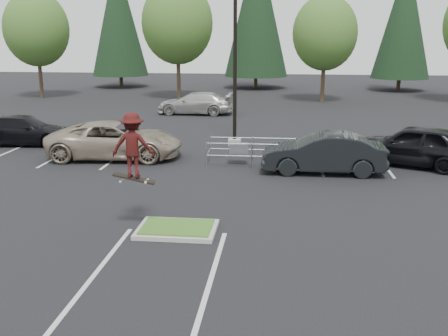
# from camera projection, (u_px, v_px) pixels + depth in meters

# --- Properties ---
(ground) EXTENTS (120.00, 120.00, 0.00)m
(ground) POSITION_uv_depth(u_px,v_px,m) (177.00, 231.00, 14.71)
(ground) COLOR black
(ground) RESTS_ON ground
(grass_median) EXTENTS (2.20, 1.60, 0.16)m
(grass_median) POSITION_uv_depth(u_px,v_px,m) (177.00, 229.00, 14.69)
(grass_median) COLOR #A2A097
(grass_median) RESTS_ON ground
(stall_lines) EXTENTS (22.62, 17.60, 0.01)m
(stall_lines) POSITION_uv_depth(u_px,v_px,m) (174.00, 174.00, 20.65)
(stall_lines) COLOR beige
(stall_lines) RESTS_ON ground
(light_pole) EXTENTS (0.70, 0.60, 10.12)m
(light_pole) POSITION_uv_depth(u_px,v_px,m) (235.00, 52.00, 25.07)
(light_pole) COLOR #A2A097
(light_pole) RESTS_ON ground
(decid_a) EXTENTS (5.44, 5.44, 8.91)m
(decid_a) POSITION_uv_depth(u_px,v_px,m) (37.00, 31.00, 44.19)
(decid_a) COLOR #38281C
(decid_a) RESTS_ON ground
(decid_b) EXTENTS (5.89, 5.89, 9.64)m
(decid_b) POSITION_uv_depth(u_px,v_px,m) (177.00, 26.00, 43.24)
(decid_b) COLOR #38281C
(decid_b) RESTS_ON ground
(decid_c) EXTENTS (5.12, 5.12, 8.38)m
(decid_c) POSITION_uv_depth(u_px,v_px,m) (325.00, 35.00, 41.46)
(decid_c) COLOR #38281C
(decid_c) RESTS_ON ground
(conif_a) EXTENTS (5.72, 5.72, 13.00)m
(conif_a) POSITION_uv_depth(u_px,v_px,m) (118.00, 16.00, 52.97)
(conif_a) COLOR #38281C
(conif_a) RESTS_ON ground
(conif_b) EXTENTS (6.38, 6.38, 14.50)m
(conif_b) POSITION_uv_depth(u_px,v_px,m) (257.00, 8.00, 51.73)
(conif_b) COLOR #38281C
(conif_b) RESTS_ON ground
(conif_c) EXTENTS (5.50, 5.50, 12.50)m
(conif_c) POSITION_uv_depth(u_px,v_px,m) (404.00, 18.00, 49.49)
(conif_c) COLOR #38281C
(conif_c) RESTS_ON ground
(cart_corral) EXTENTS (3.80, 1.43, 1.07)m
(cart_corral) POSITION_uv_depth(u_px,v_px,m) (242.00, 149.00, 22.10)
(cart_corral) COLOR #979A9F
(cart_corral) RESTS_ON ground
(skateboarder) EXTENTS (1.21, 0.77, 1.99)m
(skateboarder) POSITION_uv_depth(u_px,v_px,m) (133.00, 146.00, 14.31)
(skateboarder) COLOR black
(skateboarder) RESTS_ON ground
(car_l_tan) EXTENTS (6.04, 3.14, 1.63)m
(car_l_tan) POSITION_uv_depth(u_px,v_px,m) (115.00, 140.00, 23.18)
(car_l_tan) COLOR gray
(car_l_tan) RESTS_ON ground
(car_l_black) EXTENTS (5.16, 2.45, 1.45)m
(car_l_black) POSITION_uv_depth(u_px,v_px,m) (23.00, 130.00, 26.11)
(car_l_black) COLOR black
(car_l_black) RESTS_ON ground
(car_r_charc) EXTENTS (4.85, 1.70, 1.60)m
(car_r_charc) POSITION_uv_depth(u_px,v_px,m) (323.00, 153.00, 20.75)
(car_r_charc) COLOR black
(car_r_charc) RESTS_ON ground
(car_r_black) EXTENTS (5.53, 3.98, 1.75)m
(car_r_black) POSITION_uv_depth(u_px,v_px,m) (415.00, 145.00, 21.86)
(car_r_black) COLOR black
(car_r_black) RESTS_ON ground
(car_far_silver) EXTENTS (5.24, 2.28, 1.50)m
(car_far_silver) POSITION_uv_depth(u_px,v_px,m) (195.00, 103.00, 36.04)
(car_far_silver) COLOR #B3B3AD
(car_far_silver) RESTS_ON ground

